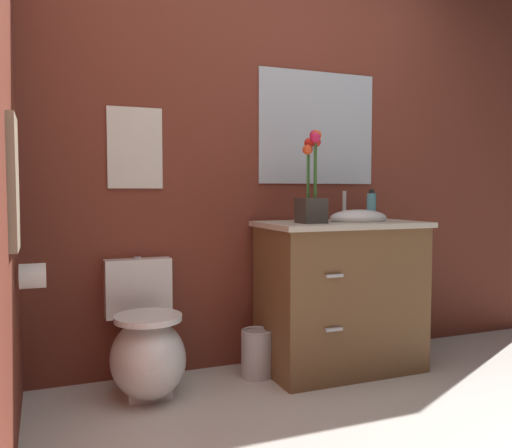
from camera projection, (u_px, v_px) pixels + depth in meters
The scene contains 10 objects.
wall_back at pixel (290, 160), 3.31m from camera, with size 4.23×0.05×2.50m, color maroon.
toilet at pixel (146, 348), 2.74m from camera, with size 0.38×0.59×0.69m.
vanity_cabinet at pixel (340, 294), 3.13m from camera, with size 0.94×0.56×1.05m.
flower_vase at pixel (312, 189), 2.94m from camera, with size 0.14×0.14×0.52m.
soap_bottle at pixel (371, 206), 3.19m from camera, with size 0.06×0.06×0.19m.
trash_bin at pixel (257, 353), 3.00m from camera, with size 0.18×0.18×0.27m.
wall_poster at pixel (135, 148), 2.92m from camera, with size 0.30×0.01×0.45m, color silver.
wall_mirror at pixel (317, 128), 3.33m from camera, with size 0.80×0.01×0.70m, color #B2BCC6.
hanging_towel at pixel (13, 183), 2.04m from camera, with size 0.03×0.28×0.52m, color gray.
toilet_paper_roll at pixel (33, 276), 2.33m from camera, with size 0.11×0.11×0.11m, color white.
Camera 1 is at (-1.24, -1.55, 1.05)m, focal length 37.19 mm.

